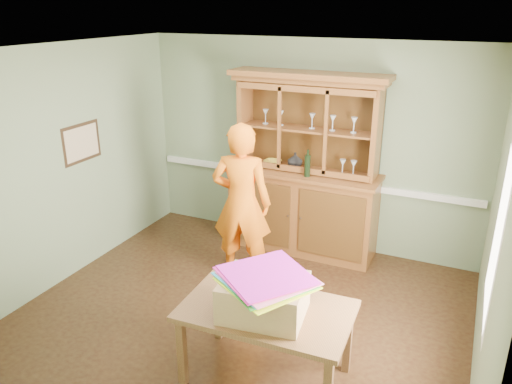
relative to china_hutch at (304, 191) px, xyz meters
The scene contains 14 objects.
floor 1.92m from the china_hutch, 91.39° to the right, with size 4.50×4.50×0.00m, color #432C15.
ceiling 2.57m from the china_hutch, 91.39° to the right, with size 4.50×4.50×0.00m, color white.
wall_back 0.60m from the china_hutch, 99.11° to the left, with size 4.50×4.50×0.00m, color gray.
wall_left 2.93m from the china_hutch, 142.86° to the right, with size 4.00×4.00×0.00m, color gray.
wall_right 2.86m from the china_hutch, 38.19° to the right, with size 4.00×4.00×0.00m, color gray.
wall_front 3.78m from the china_hutch, 90.65° to the right, with size 4.50×4.50×0.00m, color gray.
chair_rail 0.26m from the china_hutch, 100.04° to the left, with size 4.41×0.05×0.08m, color white.
framed_map 2.79m from the china_hutch, 147.69° to the right, with size 0.03×0.60×0.46m.
window_panel 3.07m from the china_hutch, 42.96° to the right, with size 0.03×0.96×1.36m.
china_hutch is the anchor object (origin of this frame).
dining_table 2.56m from the china_hutch, 77.22° to the right, with size 1.45×0.91×0.71m.
cardboard_box 2.63m from the china_hutch, 77.47° to the right, with size 0.67×0.53×0.31m, color tan.
kite_stack 2.66m from the china_hutch, 77.20° to the right, with size 0.87×0.87×0.05m.
person 1.09m from the china_hutch, 111.62° to the right, with size 0.69×0.45×1.88m, color orange.
Camera 1 is at (2.01, -4.00, 3.09)m, focal length 35.00 mm.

